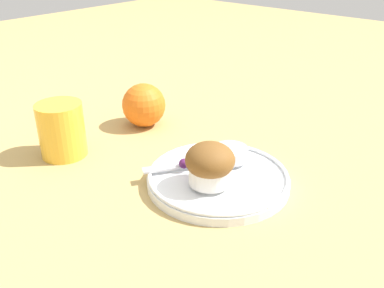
{
  "coord_description": "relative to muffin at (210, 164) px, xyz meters",
  "views": [
    {
      "loc": [
        -0.47,
        -0.37,
        0.36
      ],
      "look_at": [
        -0.02,
        0.02,
        0.06
      ],
      "focal_mm": 40.0,
      "sensor_mm": 36.0,
      "label": 1
    }
  ],
  "objects": [
    {
      "name": "cream_ramekin",
      "position": [
        0.08,
        0.02,
        -0.02
      ],
      "size": [
        0.06,
        0.06,
        0.02
      ],
      "color": "silver",
      "rests_on": "plate"
    },
    {
      "name": "juice_glass",
      "position": [
        -0.07,
        0.27,
        -0.0
      ],
      "size": [
        0.08,
        0.08,
        0.1
      ],
      "color": "gold",
      "rests_on": "ground_plane"
    },
    {
      "name": "berry_pair",
      "position": [
        0.01,
        0.06,
        -0.02
      ],
      "size": [
        0.03,
        0.02,
        0.02
      ],
      "color": "#4C194C",
      "rests_on": "plate"
    },
    {
      "name": "orange_fruit",
      "position": [
        0.11,
        0.26,
        -0.01
      ],
      "size": [
        0.09,
        0.09,
        0.09
      ],
      "color": "orange",
      "rests_on": "ground_plane"
    },
    {
      "name": "ground_plane",
      "position": [
        0.05,
        0.04,
        -0.05
      ],
      "size": [
        3.0,
        3.0,
        0.0
      ],
      "primitive_type": "plane",
      "color": "tan"
    },
    {
      "name": "butter_knife",
      "position": [
        0.03,
        0.05,
        -0.03
      ],
      "size": [
        0.15,
        0.11,
        0.0
      ],
      "rotation": [
        0.0,
        0.0,
        -0.58
      ],
      "color": "silver",
      "rests_on": "plate"
    },
    {
      "name": "plate",
      "position": [
        0.03,
        0.01,
        -0.04
      ],
      "size": [
        0.22,
        0.22,
        0.02
      ],
      "color": "white",
      "rests_on": "ground_plane"
    },
    {
      "name": "muffin",
      "position": [
        0.0,
        0.0,
        0.0
      ],
      "size": [
        0.07,
        0.07,
        0.06
      ],
      "color": "silver",
      "rests_on": "plate"
    }
  ]
}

